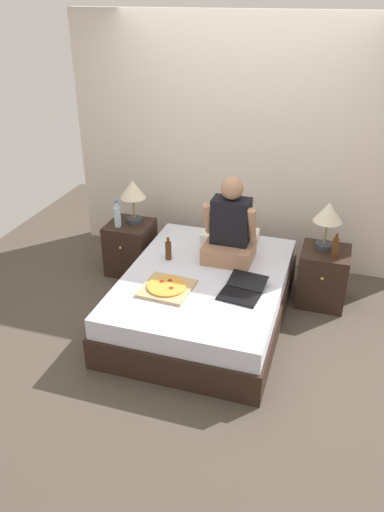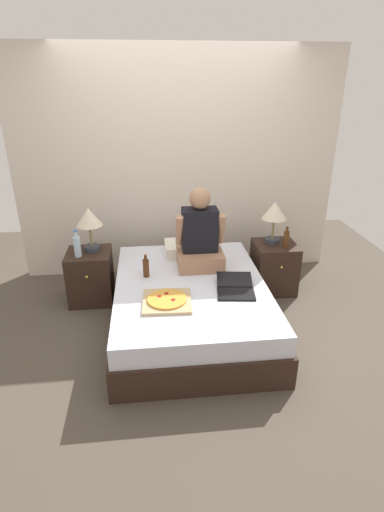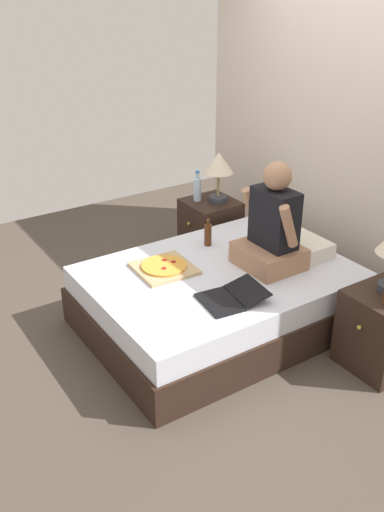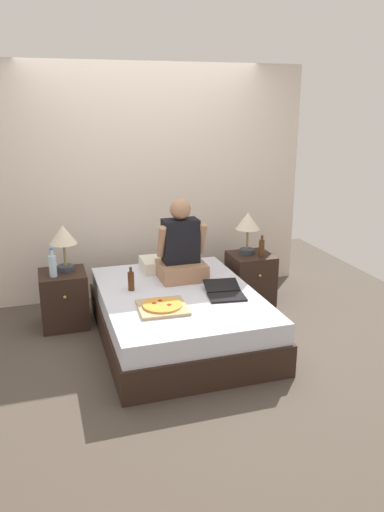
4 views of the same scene
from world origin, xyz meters
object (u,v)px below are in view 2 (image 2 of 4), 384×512
water_bottle (77,246)px  nightstand_right (274,267)px  beer_bottle (286,239)px  pizza_box (167,301)px  beer_bottle_on_bed (146,268)px  lamp_on_left_nightstand (89,220)px  person_seated (200,238)px  laptop (235,289)px  lamp_on_right_nightstand (274,213)px  nightstand_left (91,276)px  bed (191,305)px

water_bottle → nightstand_right: water_bottle is taller
beer_bottle → pizza_box: (-1.28, -0.84, -0.16)m
nightstand_right → beer_bottle_on_bed: size_ratio=2.47×
pizza_box → beer_bottle_on_bed: (-0.17, 0.50, 0.07)m
lamp_on_left_nightstand → beer_bottle: (2.00, -0.15, -0.23)m
beer_bottle → pizza_box: 1.54m
beer_bottle_on_bed → pizza_box: bearing=-71.5°
water_bottle → beer_bottle_on_bed: water_bottle is taller
lamp_on_left_nightstand → person_seated: person_seated is taller
beer_bottle → person_seated: (-0.92, -0.15, 0.11)m
laptop → pizza_box: laptop is taller
lamp_on_right_nightstand → person_seated: person_seated is taller
water_bottle → nightstand_right: 2.08m
nightstand_left → beer_bottle: (2.04, -0.10, 0.37)m
bed → water_bottle: water_bottle is taller
lamp_on_right_nightstand → pizza_box: bearing=-140.2°
beer_bottle_on_bed → nightstand_left: bearing=143.2°
nightstand_right → beer_bottle: beer_bottle is taller
nightstand_left → beer_bottle_on_bed: 0.78m
beer_bottle → laptop: size_ratio=0.51×
lamp_on_right_nightstand → laptop: 1.11m
person_seated → nightstand_right: bearing=16.4°
water_bottle → person_seated: (1.19, -0.16, 0.09)m
nightstand_right → person_seated: bearing=-163.6°
beer_bottle → person_seated: bearing=-170.7°
lamp_on_right_nightstand → laptop: (-0.58, -0.86, -0.39)m
nightstand_left → beer_bottle_on_bed: size_ratio=2.47×
laptop → pizza_box: size_ratio=1.08×
beer_bottle_on_bed → bed: bearing=-24.0°
beer_bottle → nightstand_left: bearing=177.2°
nightstand_left → nightstand_right: same height
beer_bottle → laptop: bearing=-133.8°
lamp_on_right_nightstand → laptop: size_ratio=1.00×
lamp_on_right_nightstand → beer_bottle: bearing=-56.3°
lamp_on_left_nightstand → laptop: (1.32, -0.86, -0.39)m
nightstand_right → person_seated: 1.01m
lamp_on_left_nightstand → laptop: lamp_on_left_nightstand is taller
bed → pizza_box: size_ratio=4.52×
beer_bottle → beer_bottle_on_bed: bearing=-166.9°
lamp_on_right_nightstand → bed: bearing=-145.1°
nightstand_left → bed: bearing=-32.0°
beer_bottle → laptop: beer_bottle is taller
lamp_on_right_nightstand → pizza_box: lamp_on_right_nightstand is taller
bed → nightstand_right: size_ratio=3.48×
nightstand_left → beer_bottle: beer_bottle is taller
beer_bottle → person_seated: person_seated is taller
pizza_box → beer_bottle_on_bed: 0.53m
lamp_on_right_nightstand → beer_bottle_on_bed: size_ratio=2.05×
lamp_on_left_nightstand → water_bottle: lamp_on_left_nightstand is taller
laptop → beer_bottle_on_bed: 0.86m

